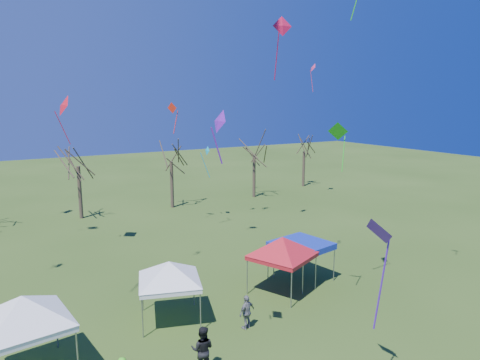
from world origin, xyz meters
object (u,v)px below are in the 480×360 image
at_px(tent_white_mid, 169,265).
at_px(person_grey, 247,312).
at_px(tree_4, 254,141).
at_px(person_dark, 203,350).
at_px(tree_5, 304,139).
at_px(tent_white_west, 22,301).
at_px(tree_2, 77,147).
at_px(tree_3, 171,145).
at_px(tent_red, 282,241).
at_px(tent_blue, 301,245).

height_order(tent_white_mid, person_grey, tent_white_mid).
bearing_deg(tree_4, tent_white_mid, -130.34).
relative_size(tree_4, person_dark, 4.29).
distance_m(tree_5, tent_white_west, 39.97).
relative_size(tree_2, person_grey, 5.16).
bearing_deg(tree_5, tree_4, -166.15).
xyz_separation_m(tree_5, person_dark, (-26.15, -26.89, -4.81)).
relative_size(tree_3, tent_red, 2.10).
distance_m(tree_4, tent_white_west, 32.27).
xyz_separation_m(person_grey, person_dark, (-3.08, -1.88, 0.13)).
bearing_deg(tree_3, tree_5, 6.52).
xyz_separation_m(tent_white_west, person_dark, (5.76, -2.97, -2.11)).
bearing_deg(person_dark, tree_4, -90.89).
xyz_separation_m(tree_3, tree_4, (9.32, -0.04, -0.02)).
relative_size(tree_4, person_grey, 4.97).
bearing_deg(tree_2, person_dark, -90.15).
bearing_deg(tree_2, tree_4, -1.22).
xyz_separation_m(tent_blue, person_dark, (-8.55, -4.94, -1.14)).
bearing_deg(tent_red, tree_4, 61.69).
xyz_separation_m(tree_3, tent_white_west, (-14.22, -21.90, -3.05)).
height_order(tent_white_west, tent_red, tent_white_west).
height_order(tree_5, tent_white_mid, tree_5).
bearing_deg(tent_white_west, tree_3, 57.00).
bearing_deg(tree_2, tree_5, 3.70).
height_order(tree_5, person_grey, tree_5).
bearing_deg(tent_red, tree_3, 85.04).
xyz_separation_m(tree_2, tree_3, (8.40, -0.33, -0.21)).
relative_size(tree_5, tent_white_mid, 2.05).
bearing_deg(tent_blue, tent_red, -158.08).
distance_m(tree_3, tree_4, 9.32).
relative_size(tree_5, person_dark, 4.06).
height_order(tree_2, person_grey, tree_2).
distance_m(tree_5, tent_red, 30.05).
xyz_separation_m(tree_3, tent_white_mid, (-8.11, -20.57, -3.36)).
xyz_separation_m(tree_5, person_grey, (-23.07, -25.01, -4.94)).
relative_size(tree_4, tent_white_west, 1.87).
bearing_deg(tree_4, tent_blue, -114.93).
height_order(tree_4, person_dark, tree_4).
height_order(tree_2, tent_white_west, tree_2).
bearing_deg(tent_white_mid, tree_5, 41.21).
distance_m(tree_4, person_grey, 27.76).
height_order(tree_3, person_dark, tree_3).
bearing_deg(tent_red, tree_2, 107.45).
distance_m(tree_4, tent_red, 23.66).
bearing_deg(tent_white_mid, tent_blue, 4.48).
distance_m(tent_white_mid, person_grey, 4.12).
bearing_deg(tent_red, person_dark, -147.88).
distance_m(tree_2, tent_red, 22.29).
height_order(tree_4, tent_red, tree_4).
height_order(tree_3, tent_white_mid, tree_3).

